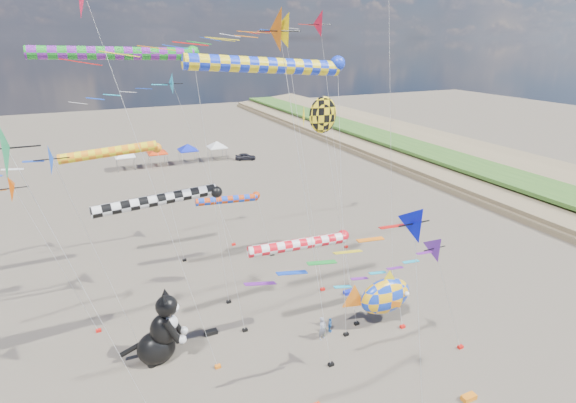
{
  "coord_description": "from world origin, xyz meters",
  "views": [
    {
      "loc": [
        -11.21,
        -13.49,
        19.78
      ],
      "look_at": [
        0.43,
        12.0,
        9.56
      ],
      "focal_mm": 28.0,
      "sensor_mm": 36.0,
      "label": 1
    }
  ],
  "objects_px": {
    "cat_inflatable": "(158,326)",
    "fish_inflatable": "(385,296)",
    "person_adult": "(322,328)",
    "parked_car": "(245,157)",
    "child_green": "(323,329)",
    "child_blue": "(330,325)"
  },
  "relations": [
    {
      "from": "person_adult",
      "to": "parked_car",
      "type": "height_order",
      "value": "person_adult"
    },
    {
      "from": "fish_inflatable",
      "to": "parked_car",
      "type": "relative_size",
      "value": 1.57
    },
    {
      "from": "child_green",
      "to": "parked_car",
      "type": "height_order",
      "value": "parked_car"
    },
    {
      "from": "fish_inflatable",
      "to": "child_green",
      "type": "height_order",
      "value": "fish_inflatable"
    },
    {
      "from": "fish_inflatable",
      "to": "child_blue",
      "type": "relative_size",
      "value": 4.95
    },
    {
      "from": "fish_inflatable",
      "to": "person_adult",
      "type": "xyz_separation_m",
      "value": [
        -4.88,
        0.32,
        -1.49
      ]
    },
    {
      "from": "cat_inflatable",
      "to": "fish_inflatable",
      "type": "distance_m",
      "value": 15.7
    },
    {
      "from": "cat_inflatable",
      "to": "person_adult",
      "type": "relative_size",
      "value": 2.9
    },
    {
      "from": "person_adult",
      "to": "parked_car",
      "type": "distance_m",
      "value": 50.0
    },
    {
      "from": "person_adult",
      "to": "child_green",
      "type": "distance_m",
      "value": 0.52
    },
    {
      "from": "person_adult",
      "to": "child_blue",
      "type": "distance_m",
      "value": 1.07
    },
    {
      "from": "child_green",
      "to": "fish_inflatable",
      "type": "bearing_deg",
      "value": 2.67
    },
    {
      "from": "person_adult",
      "to": "child_green",
      "type": "relative_size",
      "value": 1.72
    },
    {
      "from": "child_green",
      "to": "parked_car",
      "type": "bearing_deg",
      "value": 87.07
    },
    {
      "from": "person_adult",
      "to": "child_blue",
      "type": "bearing_deg",
      "value": 6.07
    },
    {
      "from": "child_blue",
      "to": "parked_car",
      "type": "xyz_separation_m",
      "value": [
        10.64,
        48.16,
        0.04
      ]
    },
    {
      "from": "child_blue",
      "to": "person_adult",
      "type": "bearing_deg",
      "value": 167.26
    },
    {
      "from": "person_adult",
      "to": "parked_car",
      "type": "relative_size",
      "value": 0.49
    },
    {
      "from": "child_green",
      "to": "child_blue",
      "type": "relative_size",
      "value": 0.9
    },
    {
      "from": "cat_inflatable",
      "to": "person_adult",
      "type": "height_order",
      "value": "cat_inflatable"
    },
    {
      "from": "parked_car",
      "to": "fish_inflatable",
      "type": "bearing_deg",
      "value": -166.8
    },
    {
      "from": "person_adult",
      "to": "child_green",
      "type": "bearing_deg",
      "value": 30.59
    }
  ]
}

